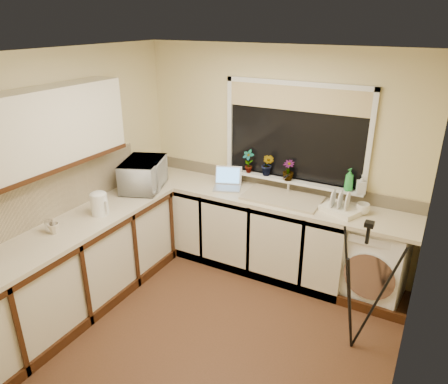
# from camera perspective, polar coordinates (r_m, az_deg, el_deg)

# --- Properties ---
(floor) EXTENTS (3.20, 3.20, 0.00)m
(floor) POSITION_cam_1_polar(r_m,az_deg,el_deg) (4.14, -1.84, -17.93)
(floor) COLOR brown
(floor) RESTS_ON ground
(ceiling) EXTENTS (3.20, 3.20, 0.00)m
(ceiling) POSITION_cam_1_polar(r_m,az_deg,el_deg) (3.15, -2.42, 18.18)
(ceiling) COLOR white
(ceiling) RESTS_ON ground
(wall_back) EXTENTS (3.20, 0.00, 3.20)m
(wall_back) POSITION_cam_1_polar(r_m,az_deg,el_deg) (4.73, 7.16, 4.40)
(wall_back) COLOR beige
(wall_back) RESTS_ON ground
(wall_front) EXTENTS (3.20, 0.00, 3.20)m
(wall_front) POSITION_cam_1_polar(r_m,az_deg,el_deg) (2.49, -20.50, -15.27)
(wall_front) COLOR beige
(wall_front) RESTS_ON ground
(wall_left) EXTENTS (0.00, 3.00, 3.00)m
(wall_left) POSITION_cam_1_polar(r_m,az_deg,el_deg) (4.45, -20.19, 1.92)
(wall_left) COLOR beige
(wall_left) RESTS_ON ground
(wall_right) EXTENTS (0.00, 3.00, 3.00)m
(wall_right) POSITION_cam_1_polar(r_m,az_deg,el_deg) (3.08, 24.85, -8.24)
(wall_right) COLOR beige
(wall_right) RESTS_ON ground
(base_cabinet_back) EXTENTS (2.55, 0.60, 0.86)m
(base_cabinet_back) POSITION_cam_1_polar(r_m,az_deg,el_deg) (4.91, 1.87, -4.81)
(base_cabinet_back) COLOR silver
(base_cabinet_back) RESTS_ON floor
(base_cabinet_left) EXTENTS (0.54, 2.40, 0.86)m
(base_cabinet_left) POSITION_cam_1_polar(r_m,az_deg,el_deg) (4.40, -19.00, -9.70)
(base_cabinet_left) COLOR silver
(base_cabinet_left) RESTS_ON floor
(worktop_back) EXTENTS (3.20, 0.60, 0.04)m
(worktop_back) POSITION_cam_1_polar(r_m,az_deg,el_deg) (4.60, 5.56, -0.71)
(worktop_back) COLOR beige
(worktop_back) RESTS_ON base_cabinet_back
(worktop_left) EXTENTS (0.60, 2.40, 0.04)m
(worktop_left) POSITION_cam_1_polar(r_m,az_deg,el_deg) (4.19, -19.78, -4.48)
(worktop_left) COLOR beige
(worktop_left) RESTS_ON base_cabinet_left
(upper_cabinet) EXTENTS (0.28, 1.90, 0.70)m
(upper_cabinet) POSITION_cam_1_polar(r_m,az_deg,el_deg) (3.89, -24.58, 7.32)
(upper_cabinet) COLOR silver
(upper_cabinet) RESTS_ON wall_left
(splashback_left) EXTENTS (0.02, 2.40, 0.45)m
(splashback_left) POSITION_cam_1_polar(r_m,az_deg,el_deg) (4.30, -22.81, -0.64)
(splashback_left) COLOR beige
(splashback_left) RESTS_ON wall_left
(splashback_back) EXTENTS (3.20, 0.02, 0.14)m
(splashback_back) POSITION_cam_1_polar(r_m,az_deg,el_deg) (4.81, 6.96, 1.48)
(splashback_back) COLOR beige
(splashback_back) RESTS_ON wall_back
(window_glass) EXTENTS (1.50, 0.02, 1.00)m
(window_glass) POSITION_cam_1_polar(r_m,az_deg,el_deg) (4.56, 9.64, 7.83)
(window_glass) COLOR black
(window_glass) RESTS_ON wall_back
(window_blind) EXTENTS (1.50, 0.02, 0.25)m
(window_blind) POSITION_cam_1_polar(r_m,az_deg,el_deg) (4.46, 9.85, 12.41)
(window_blind) COLOR tan
(window_blind) RESTS_ON wall_back
(windowsill) EXTENTS (1.60, 0.14, 0.03)m
(windowsill) POSITION_cam_1_polar(r_m,az_deg,el_deg) (4.67, 9.00, 1.57)
(windowsill) COLOR white
(windowsill) RESTS_ON wall_back
(sink) EXTENTS (0.82, 0.46, 0.03)m
(sink) POSITION_cam_1_polar(r_m,az_deg,el_deg) (4.52, 7.91, -0.80)
(sink) COLOR tan
(sink) RESTS_ON worktop_back
(faucet) EXTENTS (0.03, 0.03, 0.24)m
(faucet) POSITION_cam_1_polar(r_m,az_deg,el_deg) (4.63, 8.78, 1.20)
(faucet) COLOR silver
(faucet) RESTS_ON worktop_back
(washing_machine) EXTENTS (0.64, 0.62, 0.84)m
(washing_machine) POSITION_cam_1_polar(r_m,az_deg,el_deg) (4.57, 19.86, -8.70)
(washing_machine) COLOR white
(washing_machine) RESTS_ON floor
(laptop) EXTENTS (0.39, 0.39, 0.21)m
(laptop) POSITION_cam_1_polar(r_m,az_deg,el_deg) (4.78, 0.52, 1.35)
(laptop) COLOR #9F9FA6
(laptop) RESTS_ON worktop_back
(kettle) EXTENTS (0.16, 0.16, 0.22)m
(kettle) POSITION_cam_1_polar(r_m,az_deg,el_deg) (4.27, -16.59, -1.64)
(kettle) COLOR white
(kettle) RESTS_ON worktop_left
(dish_rack) EXTENTS (0.43, 0.39, 0.05)m
(dish_rack) POSITION_cam_1_polar(r_m,az_deg,el_deg) (4.33, 15.60, -2.35)
(dish_rack) COLOR white
(dish_rack) RESTS_ON worktop_back
(tripod) EXTENTS (0.76, 0.76, 1.23)m
(tripod) POSITION_cam_1_polar(r_m,az_deg,el_deg) (3.75, 17.97, -12.33)
(tripod) COLOR black
(tripod) RESTS_ON floor
(steel_jar) EXTENTS (0.08, 0.08, 0.11)m
(steel_jar) POSITION_cam_1_polar(r_m,az_deg,el_deg) (4.11, -22.66, -4.29)
(steel_jar) COLOR silver
(steel_jar) RESTS_ON worktop_left
(microwave) EXTENTS (0.59, 0.70, 0.33)m
(microwave) POSITION_cam_1_polar(r_m,az_deg,el_deg) (4.79, -10.89, 2.36)
(microwave) COLOR white
(microwave) RESTS_ON worktop_left
(plant_a) EXTENTS (0.15, 0.11, 0.27)m
(plant_a) POSITION_cam_1_polar(r_m,az_deg,el_deg) (4.78, 3.32, 4.18)
(plant_a) COLOR #999999
(plant_a) RESTS_ON windowsill
(plant_b) EXTENTS (0.16, 0.14, 0.25)m
(plant_b) POSITION_cam_1_polar(r_m,az_deg,el_deg) (4.70, 5.95, 3.69)
(plant_b) COLOR #999999
(plant_b) RESTS_ON windowsill
(plant_c) EXTENTS (0.13, 0.13, 0.22)m
(plant_c) POSITION_cam_1_polar(r_m,az_deg,el_deg) (4.60, 8.73, 2.93)
(plant_c) COLOR #999999
(plant_c) RESTS_ON windowsill
(soap_bottle_green) EXTENTS (0.12, 0.12, 0.24)m
(soap_bottle_green) POSITION_cam_1_polar(r_m,az_deg,el_deg) (4.45, 16.66, 1.62)
(soap_bottle_green) COLOR green
(soap_bottle_green) RESTS_ON windowsill
(soap_bottle_clear) EXTENTS (0.11, 0.11, 0.19)m
(soap_bottle_clear) POSITION_cam_1_polar(r_m,az_deg,el_deg) (4.43, 18.18, 1.02)
(soap_bottle_clear) COLOR #999999
(soap_bottle_clear) RESTS_ON windowsill
(cup_back) EXTENTS (0.15, 0.15, 0.11)m
(cup_back) POSITION_cam_1_polar(r_m,az_deg,el_deg) (4.34, 18.33, -2.18)
(cup_back) COLOR silver
(cup_back) RESTS_ON worktop_back
(cup_left) EXTENTS (0.13, 0.13, 0.09)m
(cup_left) POSITION_cam_1_polar(r_m,az_deg,el_deg) (4.07, -22.14, -4.59)
(cup_left) COLOR beige
(cup_left) RESTS_ON worktop_left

